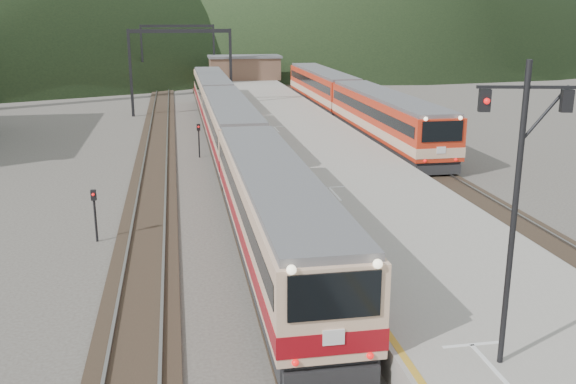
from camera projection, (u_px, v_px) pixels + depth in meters
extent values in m
cube|color=black|center=(226.00, 144.00, 47.49)|extent=(2.60, 200.00, 0.12)
cube|color=slate|center=(216.00, 143.00, 47.34)|extent=(0.10, 200.00, 0.14)
cube|color=slate|center=(235.00, 142.00, 47.59)|extent=(0.10, 200.00, 0.14)
cube|color=black|center=(157.00, 146.00, 46.66)|extent=(2.60, 200.00, 0.12)
cube|color=slate|center=(147.00, 145.00, 46.51)|extent=(0.10, 200.00, 0.14)
cube|color=slate|center=(167.00, 144.00, 46.75)|extent=(0.10, 200.00, 0.14)
cube|color=black|center=(375.00, 139.00, 49.41)|extent=(2.60, 200.00, 0.12)
cube|color=slate|center=(366.00, 138.00, 49.26)|extent=(0.10, 200.00, 0.14)
cube|color=slate|center=(384.00, 137.00, 49.50)|extent=(0.10, 200.00, 0.14)
cube|color=gray|center=(305.00, 140.00, 46.41)|extent=(8.00, 100.00, 1.00)
cube|color=black|center=(131.00, 73.00, 59.41)|extent=(0.25, 0.25, 8.00)
cube|color=black|center=(231.00, 72.00, 60.96)|extent=(0.25, 0.25, 8.00)
cube|color=black|center=(180.00, 31.00, 59.17)|extent=(9.30, 0.22, 0.35)
cube|color=black|center=(142.00, 56.00, 83.13)|extent=(0.25, 0.25, 8.00)
cube|color=black|center=(214.00, 56.00, 84.68)|extent=(0.25, 0.25, 8.00)
cube|color=black|center=(177.00, 26.00, 82.88)|extent=(9.30, 0.22, 0.35)
cube|color=brown|center=(245.00, 69.00, 83.85)|extent=(9.00, 4.00, 2.80)
cube|color=slate|center=(244.00, 57.00, 83.43)|extent=(9.40, 4.40, 0.30)
cube|color=#D4A988|center=(274.00, 214.00, 24.59)|extent=(2.82, 18.93, 3.44)
cube|color=#D4A988|center=(230.00, 128.00, 43.03)|extent=(2.82, 18.93, 3.44)
cube|color=#D4A988|center=(212.00, 94.00, 61.46)|extent=(2.82, 18.93, 3.44)
cube|color=red|center=(386.00, 118.00, 46.58)|extent=(3.00, 20.15, 3.66)
cube|color=red|center=(322.00, 87.00, 66.17)|extent=(3.00, 20.15, 3.66)
cylinder|color=black|center=(514.00, 221.00, 14.95)|extent=(0.14, 0.14, 7.39)
cube|color=black|center=(527.00, 87.00, 14.12)|extent=(2.16, 0.53, 0.07)
cube|color=black|center=(485.00, 101.00, 14.24)|extent=(0.28, 0.23, 0.50)
cube|color=black|center=(567.00, 101.00, 14.17)|extent=(0.28, 0.23, 0.50)
cylinder|color=black|center=(199.00, 143.00, 42.94)|extent=(0.10, 0.10, 2.00)
cube|color=black|center=(198.00, 127.00, 42.65)|extent=(0.24, 0.19, 0.45)
cylinder|color=black|center=(95.00, 219.00, 27.02)|extent=(0.10, 0.10, 2.00)
cube|color=black|center=(93.00, 195.00, 26.74)|extent=(0.22, 0.17, 0.45)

